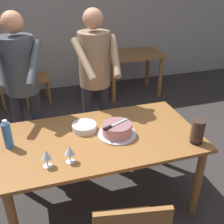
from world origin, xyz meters
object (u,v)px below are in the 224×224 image
at_px(background_chair_2, 93,76).
at_px(person_standing_beside, 22,80).
at_px(cake_on_platter, 117,130).
at_px(main_dining_table, 101,146).
at_px(cake_knife, 111,126).
at_px(background_table, 132,62).
at_px(person_cutting_cake, 95,74).
at_px(hurricane_lamp, 198,131).
at_px(water_bottle, 7,135).
at_px(wine_glass_near, 46,155).
at_px(wine_glass_far, 69,151).
at_px(plate_stack, 84,127).
at_px(background_chair_0, 30,75).

bearing_deg(background_chair_2, person_standing_beside, -125.82).
relative_size(cake_on_platter, person_standing_beside, 0.20).
height_order(main_dining_table, cake_knife, cake_knife).
bearing_deg(person_standing_beside, cake_knife, -47.94).
bearing_deg(background_table, person_cutting_cake, -122.55).
bearing_deg(hurricane_lamp, cake_on_platter, 153.02).
height_order(cake_knife, water_bottle, water_bottle).
height_order(cake_knife, wine_glass_near, wine_glass_near).
distance_m(cake_on_platter, person_cutting_cake, 0.75).
distance_m(water_bottle, hurricane_lamp, 1.54).
bearing_deg(background_table, cake_on_platter, -113.96).
bearing_deg(hurricane_lamp, background_chair_2, 97.02).
xyz_separation_m(cake_on_platter, wine_glass_far, (-0.45, -0.25, 0.05)).
bearing_deg(person_standing_beside, wine_glass_near, -82.74).
height_order(plate_stack, wine_glass_near, wine_glass_near).
bearing_deg(background_chair_0, background_table, -3.50).
distance_m(wine_glass_near, wine_glass_far, 0.17).
distance_m(hurricane_lamp, person_standing_beside, 1.70).
bearing_deg(wine_glass_far, person_cutting_cake, 65.29).
bearing_deg(plate_stack, cake_on_platter, -32.30).
xyz_separation_m(water_bottle, hurricane_lamp, (1.49, -0.39, -0.01)).
bearing_deg(person_standing_beside, cake_on_platter, -44.14).
relative_size(background_chair_0, background_chair_2, 1.00).
distance_m(hurricane_lamp, background_table, 2.73).
bearing_deg(wine_glass_far, wine_glass_near, -179.13).
xyz_separation_m(wine_glass_far, background_table, (1.51, 2.63, -0.28)).
height_order(main_dining_table, water_bottle, water_bottle).
relative_size(plate_stack, background_chair_0, 0.24).
bearing_deg(wine_glass_far, cake_on_platter, 29.08).
distance_m(person_standing_beside, background_table, 2.49).
bearing_deg(person_cutting_cake, water_bottle, -145.22).
distance_m(wine_glass_far, background_table, 3.04).
height_order(wine_glass_far, person_standing_beside, person_standing_beside).
height_order(plate_stack, wine_glass_far, wine_glass_far).
xyz_separation_m(person_standing_beside, background_table, (1.80, 1.65, -0.50)).
distance_m(main_dining_table, person_standing_beside, 1.02).
distance_m(plate_stack, wine_glass_near, 0.56).
height_order(wine_glass_near, water_bottle, water_bottle).
xyz_separation_m(cake_on_platter, background_table, (1.06, 2.38, -0.22)).
xyz_separation_m(plate_stack, hurricane_lamp, (0.85, -0.47, 0.08)).
relative_size(cake_on_platter, cake_knife, 1.34).
xyz_separation_m(cake_knife, wine_glass_near, (-0.56, -0.22, -0.01)).
distance_m(cake_knife, background_chair_0, 2.62).
bearing_deg(wine_glass_near, cake_knife, 21.89).
distance_m(main_dining_table, water_bottle, 0.79).
bearing_deg(person_standing_beside, background_chair_0, 88.03).
height_order(cake_on_platter, plate_stack, cake_on_platter).
distance_m(main_dining_table, hurricane_lamp, 0.83).
height_order(main_dining_table, background_chair_0, background_chair_0).
xyz_separation_m(plate_stack, background_chair_2, (0.55, 2.00, -0.29)).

